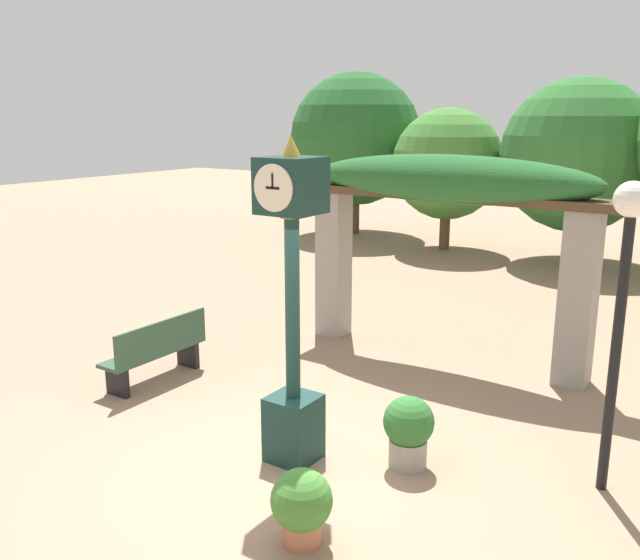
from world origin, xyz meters
The scene contains 8 objects.
ground_plane centered at (0.00, 0.00, 0.00)m, with size 60.00×60.00×0.00m, color #9E7A60.
pedestal_clock centered at (0.03, 0.30, 1.69)m, with size 0.55×0.60×3.41m.
pergola centered at (0.00, 4.11, 2.36)m, with size 4.93×1.04×3.05m.
potted_plant_near_left centered at (1.11, 0.84, 0.42)m, with size 0.53×0.53×0.77m.
potted_plant_near_right centered at (0.95, -0.86, 0.37)m, with size 0.54×0.54×0.68m.
park_bench centered at (-2.82, 1.01, 0.44)m, with size 0.42×1.61×0.89m.
lamp_post centered at (2.90, 1.52, 2.21)m, with size 0.33×0.33×3.03m.
tree_line centered at (0.71, 12.39, 2.96)m, with size 17.47×4.96×5.48m.
Camera 1 is at (3.96, -5.02, 3.59)m, focal length 38.00 mm.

